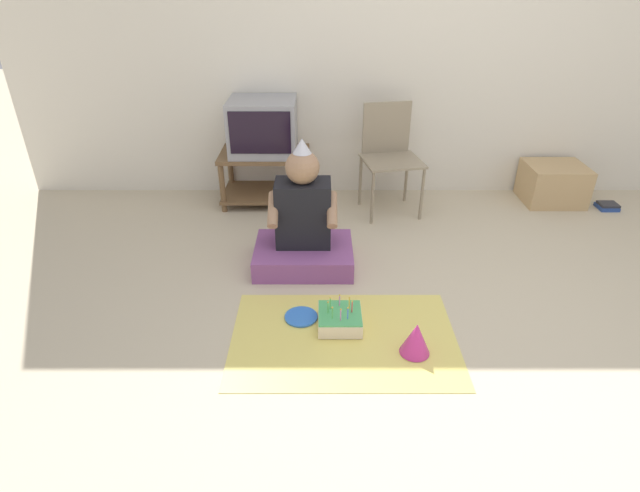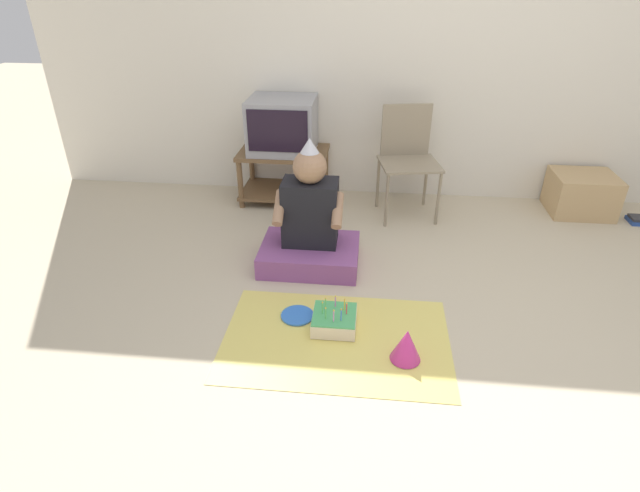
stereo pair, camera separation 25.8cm
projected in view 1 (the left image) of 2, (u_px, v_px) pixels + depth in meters
The scene contains 12 objects.
ground_plane at pixel (460, 349), 2.57m from camera, with size 16.00×16.00×0.00m, color beige.
wall_back at pixel (414, 33), 3.79m from camera, with size 6.40×0.06×2.55m.
tv_stand at pixel (266, 172), 4.06m from camera, with size 0.71×0.47×0.42m.
tv at pixel (263, 126), 3.88m from camera, with size 0.52×0.45×0.42m.
folding_chair at pixel (389, 150), 3.84m from camera, with size 0.50×0.47×0.83m.
cardboard_box_stack at pixel (553, 183), 4.11m from camera, with size 0.47×0.41×0.31m.
book_pile at pixel (607, 206), 4.04m from camera, with size 0.15×0.14×0.05m.
person_seated at pixel (303, 228), 3.19m from camera, with size 0.63×0.48×0.84m.
party_cloth at pixel (344, 338), 2.64m from camera, with size 1.19×0.79×0.01m.
birthday_cake at pixel (340, 319), 2.71m from camera, with size 0.24×0.24×0.16m.
party_hat_blue at pixel (416, 338), 2.50m from camera, with size 0.15×0.15×0.18m.
paper_plate at pixel (301, 317), 2.79m from camera, with size 0.18×0.18×0.01m.
Camera 1 is at (-0.72, -1.98, 1.72)m, focal length 28.00 mm.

